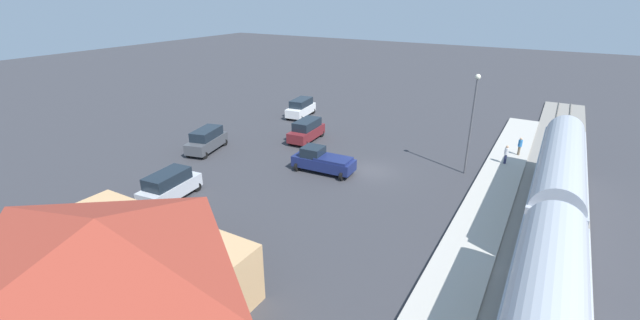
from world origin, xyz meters
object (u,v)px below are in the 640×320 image
object	(u,v)px
pedestrian_on_platform	(520,145)
suv_maroon	(307,130)
suv_white	(301,108)
light_pole_near_platform	(473,114)
suv_charcoal	(207,140)
pedestrian_waiting_far	(506,153)
suv_silver	(169,186)
pickup_navy	(322,161)
station_building	(105,264)

from	to	relation	value
pedestrian_on_platform	suv_maroon	size ratio (longest dim) A/B	0.34
suv_white	light_pole_near_platform	bearing A→B (deg)	160.30
suv_maroon	suv_charcoal	bearing A→B (deg)	48.05
pedestrian_waiting_far	suv_silver	bearing A→B (deg)	43.22
pickup_navy	suv_silver	bearing A→B (deg)	54.86
station_building	pickup_navy	xyz separation A→B (m)	(-0.42, -19.75, -1.61)
suv_maroon	light_pole_near_platform	distance (m)	16.83
light_pole_near_platform	suv_maroon	bearing A→B (deg)	-1.32
light_pole_near_platform	pickup_navy	bearing A→B (deg)	28.64
pedestrian_waiting_far	light_pole_near_platform	bearing A→B (deg)	50.60
suv_white	suv_silver	size ratio (longest dim) A/B	1.01
station_building	pickup_navy	distance (m)	19.82
suv_silver	light_pole_near_platform	bearing A→B (deg)	-138.10
suv_maroon	light_pole_near_platform	size ratio (longest dim) A/B	0.59
station_building	pickup_navy	bearing A→B (deg)	-91.23
suv_maroon	suv_silver	distance (m)	16.63
station_building	pickup_navy	world-z (taller)	station_building
suv_white	suv_maroon	world-z (taller)	same
pedestrian_waiting_far	light_pole_near_platform	size ratio (longest dim) A/B	0.20
pedestrian_on_platform	suv_charcoal	size ratio (longest dim) A/B	0.33
pedestrian_on_platform	suv_white	bearing A→B (deg)	-3.46
station_building	suv_charcoal	bearing A→B (deg)	-57.20
suv_maroon	station_building	bearing A→B (deg)	101.10
suv_white	suv_silver	distance (m)	24.26
light_pole_near_platform	suv_white	bearing A→B (deg)	-19.70
pedestrian_waiting_far	suv_charcoal	size ratio (longest dim) A/B	0.33
suv_white	suv_charcoal	size ratio (longest dim) A/B	0.98
station_building	suv_white	distance (m)	35.10
pedestrian_on_platform	pickup_navy	xyz separation A→B (m)	(14.32, 12.15, -0.25)
suv_silver	light_pole_near_platform	distance (m)	24.55
pedestrian_waiting_far	suv_white	size ratio (longest dim) A/B	0.34
station_building	pedestrian_on_platform	size ratio (longest dim) A/B	7.46
suv_charcoal	pedestrian_waiting_far	bearing A→B (deg)	-157.84
pedestrian_on_platform	suv_maroon	distance (m)	20.70
suv_maroon	pickup_navy	size ratio (longest dim) A/B	0.91
suv_maroon	suv_silver	size ratio (longest dim) A/B	0.99
suv_maroon	suv_silver	world-z (taller)	same
station_building	suv_charcoal	distance (m)	22.01
suv_charcoal	pickup_navy	size ratio (longest dim) A/B	0.95
station_building	suv_maroon	world-z (taller)	station_building
pickup_navy	suv_white	bearing A→B (deg)	-51.18
pedestrian_waiting_far	suv_white	world-z (taller)	suv_white
station_building	suv_charcoal	xyz separation A→B (m)	(11.89, -18.46, -1.48)
pedestrian_waiting_far	pickup_navy	xyz separation A→B (m)	(13.52, 9.23, -0.25)
station_building	suv_silver	size ratio (longest dim) A/B	2.51
pedestrian_waiting_far	suv_maroon	xyz separation A→B (m)	(19.05, 2.97, -0.13)
suv_white	suv_maroon	bearing A→B (deg)	126.45
station_building	light_pole_near_platform	bearing A→B (deg)	-113.60
suv_white	suv_charcoal	distance (m)	15.04
suv_maroon	suv_charcoal	size ratio (longest dim) A/B	0.96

